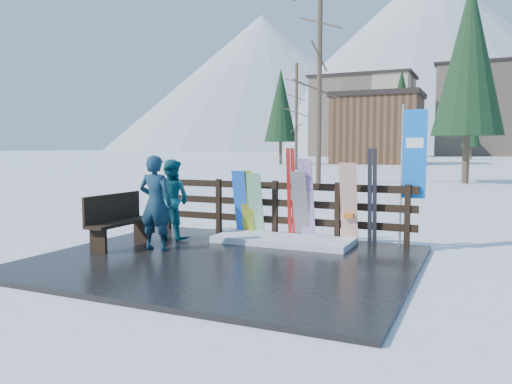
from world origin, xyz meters
The scene contains 19 objects.
ground centered at (0.00, 0.00, 0.00)m, with size 700.00×700.00×0.00m, color white.
deck centered at (0.00, 0.00, 0.04)m, with size 6.00×5.00×0.08m, color black.
fence centered at (0.00, 2.20, 0.74)m, with size 5.60×0.10×1.15m.
snow_patch centered at (0.40, 1.60, 0.14)m, with size 2.61×1.00×0.12m, color white.
bench centered at (-2.25, 0.07, 0.60)m, with size 0.41×1.50×0.97m.
snowboard_0 centered at (-0.67, 1.98, 0.76)m, with size 0.29×0.03×1.38m, color blue.
snowboard_1 centered at (-0.33, 1.98, 0.73)m, with size 0.30×0.03×1.33m, color silver.
snowboard_2 centered at (-0.52, 1.98, 0.76)m, with size 0.26×0.03×1.37m, color #E1F51B.
snowboard_3 centered at (0.75, 1.98, 0.89)m, with size 0.28×0.03×1.64m, color white.
snowboard_4 centered at (0.62, 1.98, 0.76)m, with size 0.30×0.03×1.41m, color black.
snowboard_5 centered at (1.57, 1.98, 0.85)m, with size 0.31×0.03×1.57m, color white.
ski_pair_a centered at (0.40, 2.05, 0.98)m, with size 0.16×0.19×1.81m.
ski_pair_b centered at (1.99, 2.05, 0.98)m, with size 0.17×0.18×1.80m.
rental_flag centered at (2.64, 2.25, 1.69)m, with size 0.45×0.04×2.60m.
person_front centered at (-1.42, 0.10, 0.92)m, with size 0.61×0.40×1.68m, color navy.
person_back centered at (-1.76, 1.11, 0.87)m, with size 0.77×0.60×1.59m, color #155968.
resort_buildings centered at (1.03, 115.41, 9.81)m, with size 73.00×87.60×22.60m.
trees centered at (3.73, 47.63, 5.59)m, with size 42.06×68.68×12.28m.
mountains centered at (-10.50, 328.41, 50.20)m, with size 520.00×260.00×120.00m.
Camera 1 is at (3.80, -7.13, 1.88)m, focal length 35.00 mm.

